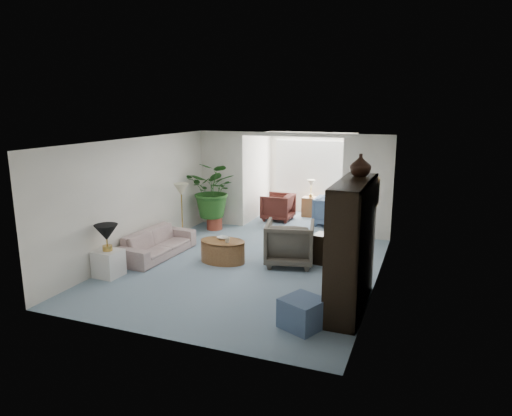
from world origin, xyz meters
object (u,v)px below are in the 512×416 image
at_px(coffee_table, 223,251).
at_px(ottoman, 303,313).
at_px(wingback_chair, 290,243).
at_px(sunroom_chair_maroon, 278,207).
at_px(end_table, 109,263).
at_px(plant_pot, 214,223).
at_px(floor_lamp, 181,189).
at_px(cabinet_urn, 360,165).
at_px(table_lamp, 106,233).
at_px(sunroom_chair_blue, 331,211).
at_px(framed_picture, 377,193).
at_px(sofa, 158,243).
at_px(side_table_dark, 327,249).
at_px(sunroom_table, 311,207).
at_px(entertainment_cabinet, 352,246).
at_px(coffee_bowl, 222,238).
at_px(coffee_cup, 227,240).

xyz_separation_m(coffee_table, ottoman, (2.30, -2.18, -0.01)).
relative_size(wingback_chair, sunroom_chair_maroon, 1.18).
height_order(end_table, plant_pot, end_table).
distance_m(floor_lamp, cabinet_urn, 4.76).
distance_m(table_lamp, sunroom_chair_blue, 6.14).
xyz_separation_m(wingback_chair, plant_pot, (-2.61, 1.86, -0.28)).
height_order(table_lamp, cabinet_urn, cabinet_urn).
xyz_separation_m(end_table, sunroom_chair_blue, (3.09, 5.28, 0.13)).
distance_m(floor_lamp, ottoman, 5.06).
distance_m(framed_picture, ottoman, 2.50).
distance_m(sofa, coffee_table, 1.46).
bearing_deg(framed_picture, table_lamp, -165.53).
bearing_deg(sunroom_chair_maroon, ottoman, 22.30).
xyz_separation_m(floor_lamp, cabinet_urn, (4.32, -1.75, 0.97)).
distance_m(side_table_dark, sunroom_table, 4.07).
xyz_separation_m(entertainment_cabinet, sunroom_chair_blue, (-1.37, 5.02, -0.64)).
bearing_deg(end_table, table_lamp, 0.00).
bearing_deg(wingback_chair, table_lamp, 19.53).
bearing_deg(cabinet_urn, plant_pot, 143.87).
relative_size(end_table, wingback_chair, 0.52).
xyz_separation_m(coffee_bowl, sunroom_chair_maroon, (-0.01, 3.66, -0.10)).
xyz_separation_m(framed_picture, cabinet_urn, (-0.23, -0.45, 0.52)).
bearing_deg(floor_lamp, coffee_bowl, -31.26).
bearing_deg(coffee_bowl, entertainment_cabinet, -25.42).
bearing_deg(sofa, coffee_table, -80.54).
bearing_deg(plant_pot, coffee_bowl, -59.89).
bearing_deg(sunroom_chair_blue, coffee_bowl, 158.52).
distance_m(wingback_chair, sunroom_chair_blue, 3.40).
distance_m(end_table, coffee_bowl, 2.29).
bearing_deg(ottoman, end_table, 170.51).
height_order(coffee_cup, cabinet_urn, cabinet_urn).
bearing_deg(framed_picture, plant_pot, 149.61).
bearing_deg(table_lamp, entertainment_cabinet, 3.31).
relative_size(ottoman, plant_pot, 1.37).
bearing_deg(ottoman, table_lamp, 170.51).
height_order(framed_picture, sunroom_chair_maroon, framed_picture).
relative_size(end_table, floor_lamp, 1.40).
bearing_deg(framed_picture, sunroom_chair_maroon, 127.34).
xyz_separation_m(framed_picture, coffee_table, (-3.04, 0.31, -1.47)).
height_order(ottoman, sunroom_chair_maroon, sunroom_chair_maroon).
bearing_deg(cabinet_urn, sofa, 172.10).
distance_m(coffee_bowl, side_table_dark, 2.15).
distance_m(floor_lamp, coffee_bowl, 1.87).
bearing_deg(end_table, plant_pot, 84.40).
relative_size(coffee_table, coffee_cup, 8.73).
height_order(side_table_dark, sunroom_chair_blue, sunroom_chair_blue).
height_order(entertainment_cabinet, plant_pot, entertainment_cabinet).
bearing_deg(sunroom_table, sofa, -114.58).
relative_size(framed_picture, side_table_dark, 0.82).
height_order(end_table, entertainment_cabinet, entertainment_cabinet).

